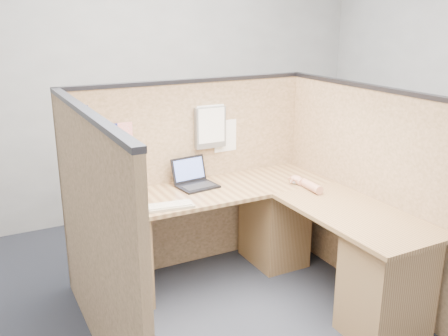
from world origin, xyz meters
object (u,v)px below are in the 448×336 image
l_desk (256,245)px  keyboard (165,207)px  mouse (296,181)px  laptop (195,179)px

l_desk → keyboard: 0.73m
mouse → keyboard: bearing=-179.3°
keyboard → mouse: size_ratio=4.19×
keyboard → mouse: mouse is taller
mouse → laptop: bearing=155.3°
l_desk → keyboard: size_ratio=4.80×
laptop → keyboard: (-0.38, -0.35, -0.04)m
l_desk → mouse: (0.48, 0.20, 0.36)m
l_desk → keyboard: bearing=162.9°
laptop → mouse: (0.72, -0.33, -0.03)m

